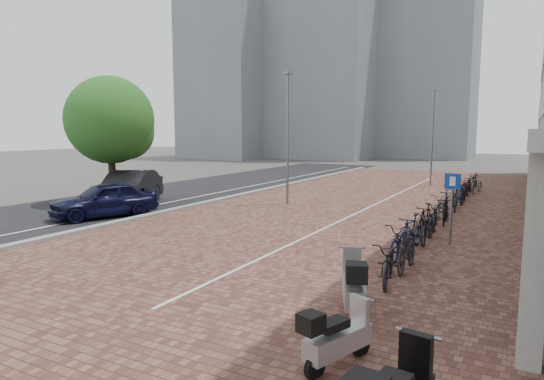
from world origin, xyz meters
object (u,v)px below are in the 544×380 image
Objects in this scene: car_navy at (104,200)px; scooter_back at (354,284)px; car_dark at (129,188)px; parking_sign at (452,198)px; scooter_front at (338,336)px.

car_navy is 13.43m from scooter_back.
car_dark is at bearing 128.39° from scooter_back.
car_navy is at bearing -168.20° from parking_sign.
car_dark is (-1.30, 2.68, 0.11)m from car_navy.
car_dark reaches higher than scooter_front.
scooter_front is at bearing -6.80° from car_navy.
parking_sign is at bearing 29.44° from car_navy.
scooter_back is at bearing -92.49° from parking_sign.
car_dark is at bearing -179.36° from parking_sign.
car_navy is at bearing -89.03° from car_dark.
car_navy is 2.40× the size of scooter_back.
car_navy reaches higher than scooter_front.
scooter_front is (14.26, -9.84, -0.33)m from car_dark.
car_dark reaches higher than car_navy.
scooter_back is 0.79× the size of parking_sign.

